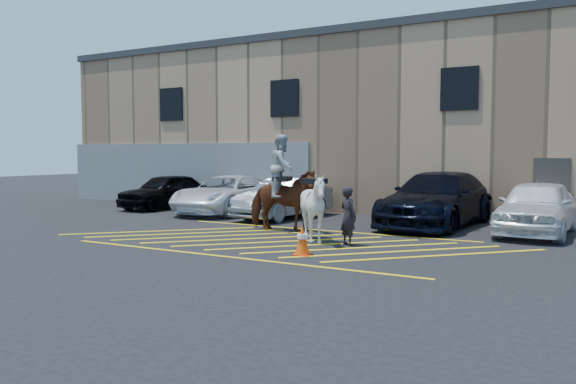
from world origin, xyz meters
The scene contains 12 objects.
ground centered at (0.00, 0.00, 0.00)m, with size 90.00×90.00×0.00m, color black.
car_black_suv centered at (-8.83, 5.18, 0.74)m, with size 1.75×4.36×1.48m, color black.
car_white_pickup centered at (-5.41, 4.91, 0.74)m, with size 2.45×5.31×1.48m, color white.
car_silver_sedan centered at (-2.61, 4.45, 0.72)m, with size 1.53×4.39×1.45m, color gray.
car_blue_suv centered at (2.79, 5.05, 0.87)m, with size 2.44×6.00×1.74m, color black.
car_white_suv centered at (5.81, 4.53, 0.79)m, with size 1.88×4.67×1.59m, color white.
handler centered at (1.79, 0.03, 0.75)m, with size 0.55×0.36×1.51m, color black.
warehouse centered at (-0.01, 11.99, 3.65)m, with size 32.42×10.20×7.30m.
hatching_zone centered at (0.00, -0.30, 0.01)m, with size 12.60×5.12×0.01m.
mounted_bay centered at (-0.97, 1.48, 1.18)m, with size 2.37×1.41×2.93m.
saddled_white centered at (0.80, 0.07, 0.92)m, with size 1.60×1.77×1.83m.
traffic_cone centered at (1.40, -1.76, 0.37)m, with size 0.42×0.42×0.73m.
Camera 1 is at (7.38, -13.17, 2.37)m, focal length 35.00 mm.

